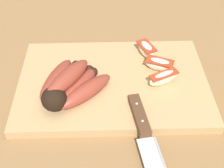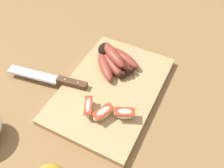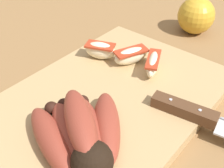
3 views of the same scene
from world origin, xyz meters
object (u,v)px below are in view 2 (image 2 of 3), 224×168
(apple_wedge_near, at_px, (89,107))
(apple_wedge_middle, at_px, (103,113))
(apple_wedge_far, at_px, (125,114))
(chefs_knife, at_px, (58,80))
(banana_bunch, at_px, (113,59))

(apple_wedge_near, distance_m, apple_wedge_middle, 0.05)
(apple_wedge_middle, bearing_deg, apple_wedge_far, -66.23)
(chefs_knife, height_order, apple_wedge_far, apple_wedge_far)
(banana_bunch, relative_size, apple_wedge_near, 2.30)
(banana_bunch, relative_size, apple_wedge_far, 2.56)
(apple_wedge_near, relative_size, apple_wedge_far, 1.11)
(chefs_knife, bearing_deg, apple_wedge_far, -96.30)
(apple_wedge_middle, bearing_deg, banana_bunch, 18.86)
(chefs_knife, distance_m, apple_wedge_middle, 0.20)
(banana_bunch, relative_size, chefs_knife, 0.59)
(apple_wedge_middle, bearing_deg, apple_wedge_near, 92.33)
(apple_wedge_near, bearing_deg, chefs_knife, 69.79)
(apple_wedge_near, height_order, apple_wedge_middle, apple_wedge_near)
(chefs_knife, bearing_deg, banana_bunch, -39.62)
(chefs_knife, distance_m, apple_wedge_near, 0.15)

